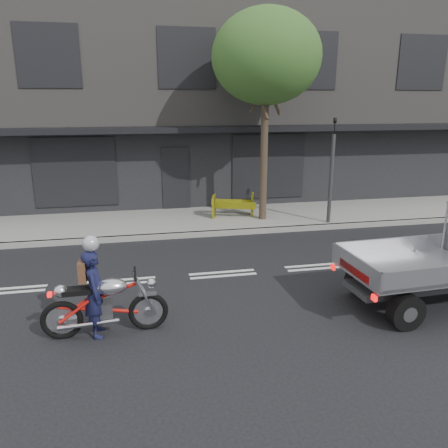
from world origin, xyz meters
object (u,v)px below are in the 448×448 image
street_tree (266,58)px  motorcycle (105,303)px  construction_barrier (235,206)px  traffic_light_pole (331,177)px  rider (95,293)px

street_tree → motorcycle: bearing=-126.3°
motorcycle → construction_barrier: size_ratio=1.52×
traffic_light_pole → construction_barrier: 3.31m
street_tree → construction_barrier: (-0.90, 0.30, -4.72)m
motorcycle → rider: bearing=178.4°
street_tree → motorcycle: 9.31m
construction_barrier → street_tree: bearing=-18.5°
motorcycle → rider: 0.25m
rider → construction_barrier: rider is taller
rider → construction_barrier: size_ratio=1.09×
motorcycle → construction_barrier: bearing=58.8°
traffic_light_pole → motorcycle: size_ratio=1.59×
street_tree → motorcycle: street_tree is taller
street_tree → traffic_light_pole: size_ratio=1.93×
rider → motorcycle: bearing=-91.6°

